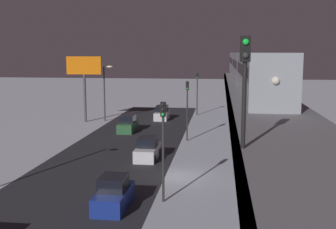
{
  "coord_description": "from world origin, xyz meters",
  "views": [
    {
      "loc": [
        -3.2,
        30.87,
        9.43
      ],
      "look_at": [
        2.3,
        -12.65,
        2.91
      ],
      "focal_mm": 44.75,
      "sensor_mm": 36.0,
      "label": 1
    }
  ],
  "objects_px": {
    "sedan_blue": "(114,195)",
    "sedan_white_2": "(162,114)",
    "traffic_light_far": "(197,88)",
    "traffic_light_mid": "(187,102)",
    "subway_train": "(246,66)",
    "sedan_white": "(148,150)",
    "sedan_green": "(128,125)",
    "commercial_billboard": "(84,72)",
    "rail_signal": "(245,72)",
    "traffic_light_near": "(163,137)"
  },
  "relations": [
    {
      "from": "sedan_blue",
      "to": "sedan_white_2",
      "type": "relative_size",
      "value": 0.92
    },
    {
      "from": "sedan_blue",
      "to": "sedan_white_2",
      "type": "height_order",
      "value": "same"
    },
    {
      "from": "traffic_light_far",
      "to": "traffic_light_mid",
      "type": "bearing_deg",
      "value": 90.0
    },
    {
      "from": "sedan_white_2",
      "to": "traffic_light_far",
      "type": "relative_size",
      "value": 0.69
    },
    {
      "from": "subway_train",
      "to": "sedan_white",
      "type": "xyz_separation_m",
      "value": [
        9.43,
        15.34,
        -7.0
      ]
    },
    {
      "from": "sedan_green",
      "to": "sedan_white_2",
      "type": "distance_m",
      "value": 10.0
    },
    {
      "from": "sedan_white_2",
      "to": "traffic_light_mid",
      "type": "bearing_deg",
      "value": -71.66
    },
    {
      "from": "traffic_light_mid",
      "to": "sedan_green",
      "type": "bearing_deg",
      "value": -31.37
    },
    {
      "from": "sedan_white_2",
      "to": "sedan_green",
      "type": "bearing_deg",
      "value": -106.25
    },
    {
      "from": "sedan_blue",
      "to": "sedan_white",
      "type": "bearing_deg",
      "value": 90.0
    },
    {
      "from": "sedan_white",
      "to": "commercial_billboard",
      "type": "xyz_separation_m",
      "value": [
        11.92,
        -18.66,
        6.04
      ]
    },
    {
      "from": "rail_signal",
      "to": "sedan_green",
      "type": "bearing_deg",
      "value": -70.66
    },
    {
      "from": "traffic_light_mid",
      "to": "commercial_billboard",
      "type": "relative_size",
      "value": 0.72
    },
    {
      "from": "sedan_green",
      "to": "commercial_billboard",
      "type": "relative_size",
      "value": 0.51
    },
    {
      "from": "subway_train",
      "to": "traffic_light_far",
      "type": "distance_m",
      "value": 13.67
    },
    {
      "from": "sedan_white",
      "to": "traffic_light_mid",
      "type": "xyz_separation_m",
      "value": [
        -2.9,
        -8.03,
        3.41
      ]
    },
    {
      "from": "rail_signal",
      "to": "sedan_green",
      "type": "relative_size",
      "value": 0.88
    },
    {
      "from": "rail_signal",
      "to": "traffic_light_near",
      "type": "xyz_separation_m",
      "value": [
        4.34,
        -10.38,
        -4.53
      ]
    },
    {
      "from": "traffic_light_near",
      "to": "sedan_green",
      "type": "bearing_deg",
      "value": -72.19
    },
    {
      "from": "sedan_white",
      "to": "traffic_light_far",
      "type": "xyz_separation_m",
      "value": [
        -2.9,
        -26.81,
        3.41
      ]
    },
    {
      "from": "traffic_light_near",
      "to": "traffic_light_mid",
      "type": "xyz_separation_m",
      "value": [
        0.0,
        -18.78,
        0.0
      ]
    },
    {
      "from": "traffic_light_near",
      "to": "traffic_light_mid",
      "type": "relative_size",
      "value": 1.0
    },
    {
      "from": "sedan_green",
      "to": "rail_signal",
      "type": "bearing_deg",
      "value": 109.34
    },
    {
      "from": "traffic_light_mid",
      "to": "traffic_light_far",
      "type": "distance_m",
      "value": 18.78
    },
    {
      "from": "sedan_white_2",
      "to": "traffic_light_near",
      "type": "height_order",
      "value": "traffic_light_near"
    },
    {
      "from": "subway_train",
      "to": "traffic_light_far",
      "type": "xyz_separation_m",
      "value": [
        6.53,
        -11.47,
        -3.59
      ]
    },
    {
      "from": "traffic_light_far",
      "to": "sedan_white",
      "type": "bearing_deg",
      "value": 83.83
    },
    {
      "from": "sedan_green",
      "to": "subway_train",
      "type": "bearing_deg",
      "value": -168.95
    },
    {
      "from": "sedan_white_2",
      "to": "traffic_light_far",
      "type": "distance_m",
      "value": 7.4
    },
    {
      "from": "traffic_light_near",
      "to": "traffic_light_far",
      "type": "xyz_separation_m",
      "value": [
        0.0,
        -37.56,
        0.0
      ]
    },
    {
      "from": "traffic_light_far",
      "to": "commercial_billboard",
      "type": "relative_size",
      "value": 0.72
    },
    {
      "from": "sedan_white_2",
      "to": "traffic_light_mid",
      "type": "relative_size",
      "value": 0.69
    },
    {
      "from": "sedan_blue",
      "to": "traffic_light_near",
      "type": "height_order",
      "value": "traffic_light_near"
    },
    {
      "from": "sedan_white",
      "to": "sedan_blue",
      "type": "distance_m",
      "value": 12.06
    },
    {
      "from": "sedan_green",
      "to": "commercial_billboard",
      "type": "distance_m",
      "value": 11.25
    },
    {
      "from": "subway_train",
      "to": "sedan_blue",
      "type": "height_order",
      "value": "subway_train"
    },
    {
      "from": "subway_train",
      "to": "sedan_green",
      "type": "height_order",
      "value": "subway_train"
    },
    {
      "from": "rail_signal",
      "to": "sedan_green",
      "type": "xyz_separation_m",
      "value": [
        11.84,
        -33.73,
        -7.93
      ]
    },
    {
      "from": "sedan_white_2",
      "to": "traffic_light_far",
      "type": "bearing_deg",
      "value": 44.4
    },
    {
      "from": "subway_train",
      "to": "rail_signal",
      "type": "distance_m",
      "value": 36.55
    },
    {
      "from": "sedan_blue",
      "to": "commercial_billboard",
      "type": "bearing_deg",
      "value": 111.21
    },
    {
      "from": "sedan_green",
      "to": "commercial_billboard",
      "type": "bearing_deg",
      "value": -39.61
    },
    {
      "from": "rail_signal",
      "to": "traffic_light_mid",
      "type": "relative_size",
      "value": 0.62
    },
    {
      "from": "subway_train",
      "to": "traffic_light_far",
      "type": "relative_size",
      "value": 8.67
    },
    {
      "from": "sedan_white_2",
      "to": "traffic_light_near",
      "type": "bearing_deg",
      "value": -81.88
    },
    {
      "from": "subway_train",
      "to": "sedan_green",
      "type": "distance_m",
      "value": 15.91
    },
    {
      "from": "sedan_blue",
      "to": "traffic_light_mid",
      "type": "height_order",
      "value": "traffic_light_mid"
    },
    {
      "from": "traffic_light_mid",
      "to": "commercial_billboard",
      "type": "bearing_deg",
      "value": -35.65
    },
    {
      "from": "sedan_green",
      "to": "traffic_light_mid",
      "type": "relative_size",
      "value": 0.71
    },
    {
      "from": "sedan_green",
      "to": "sedan_white_2",
      "type": "xyz_separation_m",
      "value": [
        -2.8,
        -9.6,
        -0.0
      ]
    }
  ]
}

